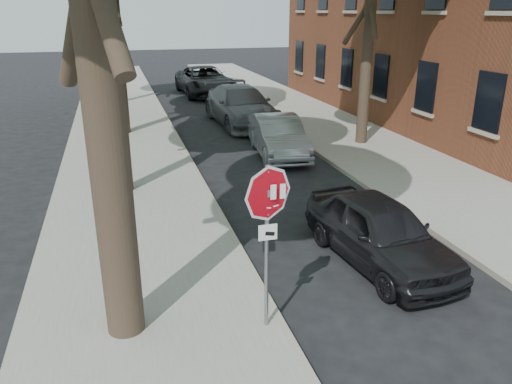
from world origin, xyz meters
The scene contains 10 objects.
ground centered at (0.00, 0.00, 0.00)m, with size 120.00×120.00×0.00m, color black.
sidewalk_left centered at (-2.50, 12.00, 0.06)m, with size 4.00×55.00×0.12m, color gray.
sidewalk_right centered at (6.00, 12.00, 0.06)m, with size 4.00×55.00×0.12m, color gray.
curb_left centered at (-0.45, 12.00, 0.07)m, with size 0.12×55.00×0.13m, color #9E9384.
curb_right centered at (3.95, 12.00, 0.07)m, with size 0.12×55.00×0.13m, color #9E9384.
stop_sign centered at (-0.70, -0.03, 1.95)m, with size 0.76×0.34×2.61m.
car_a centered at (2.10, 1.60, 0.66)m, with size 1.57×3.89×1.33m, color black.
car_b centered at (2.60, 9.50, 0.68)m, with size 1.44×4.12×1.36m, color gray.
car_c centered at (2.60, 14.69, 0.82)m, with size 2.29×5.64×1.64m, color #4F5055.
car_d centered at (2.53, 23.08, 0.82)m, with size 2.72×5.90×1.64m, color black.
Camera 1 is at (-2.64, -6.30, 4.74)m, focal length 35.00 mm.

